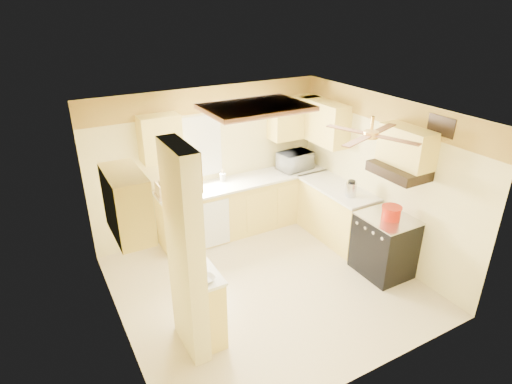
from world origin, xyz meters
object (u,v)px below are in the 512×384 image
dutch_oven (391,213)px  microwave (295,161)px  kettle (351,189)px  stove (384,245)px  bowl (207,279)px

dutch_oven → microwave: bearing=94.1°
dutch_oven → kettle: (-0.03, 0.82, 0.05)m
stove → dutch_oven: size_ratio=3.23×
microwave → kettle: bearing=89.4°
bowl → kettle: size_ratio=0.74×
bowl → kettle: (2.82, 0.92, 0.10)m
bowl → kettle: kettle is taller
dutch_oven → kettle: kettle is taller
stove → kettle: kettle is taller
dutch_oven → kettle: 0.82m
microwave → bowl: size_ratio=3.02×
stove → kettle: 0.99m
microwave → kettle: 1.37m
microwave → bowl: microwave is taller
stove → bowl: 2.90m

